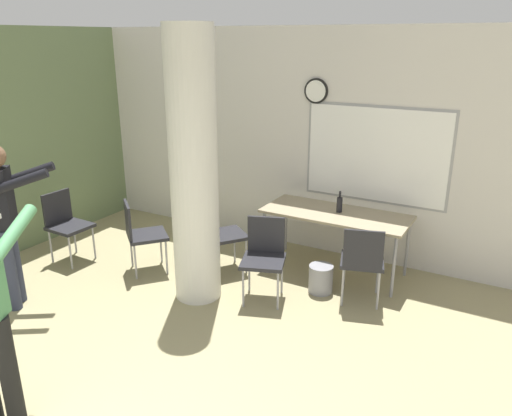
# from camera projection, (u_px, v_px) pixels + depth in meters

# --- Properties ---
(wall_back) EXTENTS (8.00, 0.15, 2.80)m
(wall_back) POSITION_uv_depth(u_px,v_px,m) (330.00, 145.00, 6.19)
(wall_back) COLOR silver
(wall_back) RESTS_ON ground_plane
(support_pillar) EXTENTS (0.49, 0.49, 2.80)m
(support_pillar) POSITION_uv_depth(u_px,v_px,m) (194.00, 170.00, 5.00)
(support_pillar) COLOR silver
(support_pillar) RESTS_ON ground_plane
(folding_table) EXTENTS (1.68, 0.71, 0.74)m
(folding_table) POSITION_uv_depth(u_px,v_px,m) (336.00, 217.00, 5.78)
(folding_table) COLOR tan
(folding_table) RESTS_ON ground_plane
(bottle_on_table) EXTENTS (0.07, 0.07, 0.25)m
(bottle_on_table) POSITION_uv_depth(u_px,v_px,m) (339.00, 204.00, 5.76)
(bottle_on_table) COLOR black
(bottle_on_table) RESTS_ON folding_table
(waste_bin) EXTENTS (0.27, 0.27, 0.31)m
(waste_bin) POSITION_uv_depth(u_px,v_px,m) (321.00, 279.00, 5.47)
(waste_bin) COLOR gray
(waste_bin) RESTS_ON ground_plane
(chair_table_front) EXTENTS (0.56, 0.56, 0.87)m
(chair_table_front) POSITION_uv_depth(u_px,v_px,m) (264.00, 253.00, 5.25)
(chair_table_front) COLOR #232328
(chair_table_front) RESTS_ON ground_plane
(chair_by_left_wall) EXTENTS (0.45, 0.45, 0.87)m
(chair_by_left_wall) POSITION_uv_depth(u_px,v_px,m) (66.00, 221.00, 6.16)
(chair_by_left_wall) COLOR #232328
(chair_by_left_wall) RESTS_ON ground_plane
(chair_near_pillar) EXTENTS (0.62, 0.62, 0.87)m
(chair_near_pillar) POSITION_uv_depth(u_px,v_px,m) (141.00, 231.00, 5.83)
(chair_near_pillar) COLOR #232328
(chair_near_pillar) RESTS_ON ground_plane
(chair_table_left) EXTENTS (0.61, 0.61, 0.87)m
(chair_table_left) POSITION_uv_depth(u_px,v_px,m) (220.00, 231.00, 5.84)
(chair_table_left) COLOR #232328
(chair_table_left) RESTS_ON ground_plane
(chair_table_right) EXTENTS (0.55, 0.55, 0.87)m
(chair_table_right) POSITION_uv_depth(u_px,v_px,m) (362.00, 258.00, 5.12)
(chair_table_right) COLOR #232328
(chair_table_right) RESTS_ON ground_plane
(person_watching_back) EXTENTS (0.67, 0.63, 1.71)m
(person_watching_back) POSITION_uv_depth(u_px,v_px,m) (6.00, 214.00, 4.93)
(person_watching_back) COLOR #2D3347
(person_watching_back) RESTS_ON ground_plane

